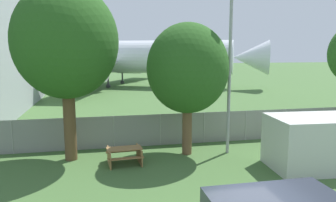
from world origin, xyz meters
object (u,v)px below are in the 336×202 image
at_px(picnic_bench_near_cabin, 124,154).
at_px(tree_behind_benches, 66,42).
at_px(airplane, 122,57).
at_px(portable_cabin, 324,142).
at_px(tree_far_right, 188,69).

height_order(picnic_bench_near_cabin, tree_behind_benches, tree_behind_benches).
distance_m(airplane, portable_cabin, 36.57).
height_order(portable_cabin, picnic_bench_near_cabin, portable_cabin).
bearing_deg(portable_cabin, airplane, 104.03).
xyz_separation_m(airplane, picnic_bench_near_cabin, (-2.25, -33.56, -3.76)).
height_order(portable_cabin, tree_behind_benches, tree_behind_benches).
bearing_deg(portable_cabin, tree_behind_benches, 166.67).
bearing_deg(tree_far_right, portable_cabin, -30.01).
distance_m(portable_cabin, tree_far_right, 7.06).
xyz_separation_m(portable_cabin, picnic_bench_near_cabin, (-8.70, 2.31, -0.70)).
bearing_deg(tree_behind_benches, airplane, 81.70).
height_order(tree_behind_benches, tree_far_right, tree_behind_benches).
xyz_separation_m(portable_cabin, tree_behind_benches, (-11.18, 3.45, 4.43)).
bearing_deg(tree_behind_benches, portable_cabin, -17.16).
height_order(airplane, tree_far_right, airplane).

